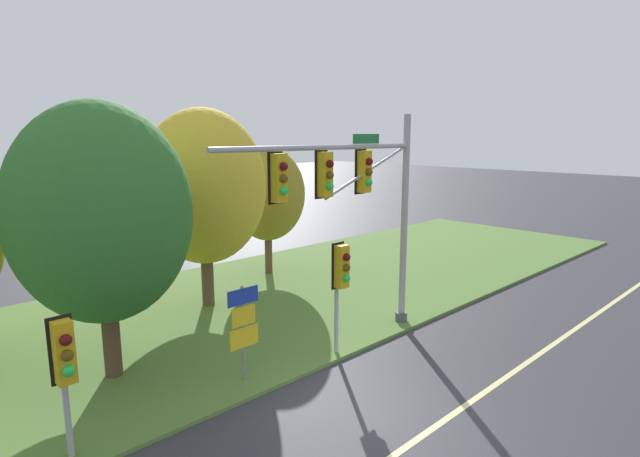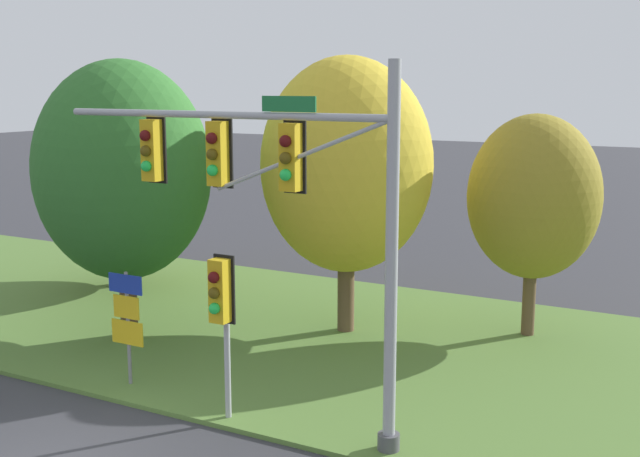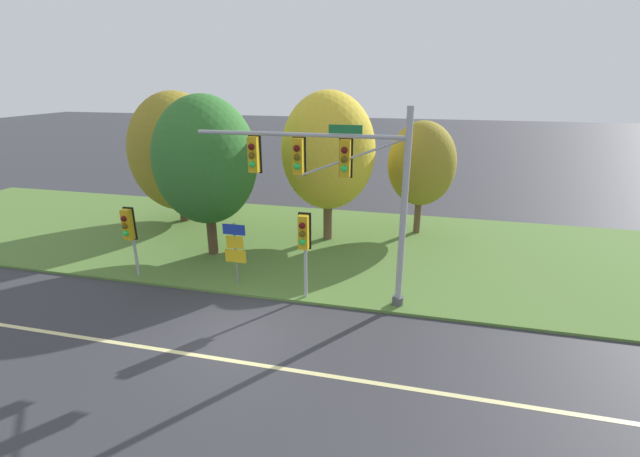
% 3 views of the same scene
% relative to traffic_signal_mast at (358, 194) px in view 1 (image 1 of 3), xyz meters
% --- Properties ---
extents(ground_plane, '(160.00, 160.00, 0.00)m').
position_rel_traffic_signal_mast_xyz_m(ground_plane, '(-2.74, -3.07, -4.61)').
color(ground_plane, '#333338').
extents(lane_stripe, '(36.00, 0.16, 0.01)m').
position_rel_traffic_signal_mast_xyz_m(lane_stripe, '(-2.74, -4.27, -4.60)').
color(lane_stripe, beige).
rests_on(lane_stripe, ground).
extents(grass_verge, '(48.00, 11.50, 0.10)m').
position_rel_traffic_signal_mast_xyz_m(grass_verge, '(-2.74, 5.18, -4.56)').
color(grass_verge, '#517533').
rests_on(grass_verge, ground).
extents(traffic_signal_mast, '(7.42, 0.49, 6.86)m').
position_rel_traffic_signal_mast_xyz_m(traffic_signal_mast, '(0.00, 0.00, 0.00)').
color(traffic_signal_mast, '#9EA0A5').
rests_on(traffic_signal_mast, grass_verge).
extents(pedestrian_signal_near_kerb, '(0.46, 0.55, 3.27)m').
position_rel_traffic_signal_mast_xyz_m(pedestrian_signal_near_kerb, '(-1.07, -0.36, -2.12)').
color(pedestrian_signal_near_kerb, '#9EA0A5').
rests_on(pedestrian_signal_near_kerb, grass_verge).
extents(pedestrian_signal_further_along, '(0.46, 0.55, 2.91)m').
position_rel_traffic_signal_mast_xyz_m(pedestrian_signal_further_along, '(-8.28, -0.16, -2.43)').
color(pedestrian_signal_further_along, '#9EA0A5').
rests_on(pedestrian_signal_further_along, grass_verge).
extents(route_sign_post, '(0.91, 0.08, 2.50)m').
position_rel_traffic_signal_mast_xyz_m(route_sign_post, '(-3.98, 0.23, -2.96)').
color(route_sign_post, slate).
rests_on(route_sign_post, grass_verge).
extents(tree_left_of_mast, '(4.43, 4.43, 7.08)m').
position_rel_traffic_signal_mast_xyz_m(tree_left_of_mast, '(-6.33, 2.85, -0.21)').
color(tree_left_of_mast, '#4C3823').
rests_on(tree_left_of_mast, grass_verge).
extents(tree_behind_signpost, '(4.44, 4.44, 7.18)m').
position_rel_traffic_signal_mast_xyz_m(tree_behind_signpost, '(-1.60, 5.96, -0.12)').
color(tree_behind_signpost, brown).
rests_on(tree_behind_signpost, grass_verge).
extents(tree_mid_verge, '(3.36, 3.36, 5.73)m').
position_rel_traffic_signal_mast_xyz_m(tree_mid_verge, '(2.74, 7.92, -0.89)').
color(tree_mid_verge, brown).
rests_on(tree_mid_verge, grass_verge).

